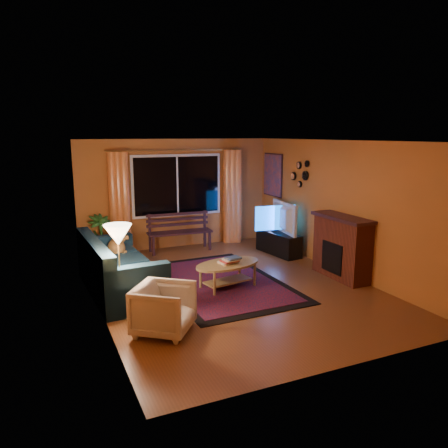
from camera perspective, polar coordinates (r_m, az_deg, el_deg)
name	(u,v)px	position (r m, az deg, el deg)	size (l,w,h in m)	color
floor	(231,286)	(7.73, 0.91, -8.13)	(4.50, 6.00, 0.02)	brown
ceiling	(231,140)	(7.27, 0.97, 10.89)	(4.50, 6.00, 0.02)	white
wall_back	(177,194)	(10.17, -6.20, 3.95)	(4.50, 0.02, 2.50)	#C47230
wall_left	(94,227)	(6.79, -16.66, -0.39)	(0.02, 6.00, 2.50)	#C47230
wall_right	(339,207)	(8.58, 14.79, 2.18)	(0.02, 6.00, 2.50)	#C47230
window	(177,185)	(10.09, -6.11, 5.03)	(2.00, 0.02, 1.30)	black
curtain_rod	(177,150)	(9.98, -6.13, 9.56)	(0.03, 0.03, 3.20)	#BF8C3F
curtain_left	(119,204)	(9.75, -13.53, 2.57)	(0.36, 0.36, 2.24)	orange
curtain_right	(232,197)	(10.56, 1.04, 3.58)	(0.36, 0.36, 2.24)	orange
bench	(180,242)	(9.93, -5.75, -2.31)	(1.45, 0.42, 0.43)	black
potted_plant	(100,237)	(9.62, -15.84, -1.62)	(0.53, 0.53, 0.94)	#235B1E
sofa	(120,265)	(7.51, -13.48, -5.24)	(0.99, 2.30, 0.93)	#0F2435
dog	(116,244)	(7.95, -13.90, -2.49)	(0.33, 0.46, 0.50)	olive
armchair	(164,307)	(5.94, -7.86, -10.65)	(0.71, 0.67, 0.73)	beige
floor_lamp	(120,272)	(6.46, -13.46, -6.07)	(0.23, 0.23, 1.35)	#BF8C3F
rug	(220,282)	(7.89, -0.56, -7.57)	(2.03, 3.21, 0.02)	maroon
coffee_table	(228,275)	(7.57, 0.49, -6.71)	(1.21, 1.21, 0.44)	#A48A51
tv_console	(279,243)	(9.72, 7.14, -2.50)	(0.39, 1.17, 0.49)	black
television	(279,217)	(9.60, 7.23, 0.86)	(1.17, 0.15, 0.67)	black
fireplace	(342,249)	(8.29, 15.11, -3.12)	(0.40, 1.20, 1.10)	maroon
mirror_cluster	(300,173)	(9.53, 9.84, 6.64)	(0.06, 0.60, 0.56)	black
painting	(273,175)	(10.52, 6.38, 6.39)	(0.04, 0.76, 0.96)	#C64D2A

